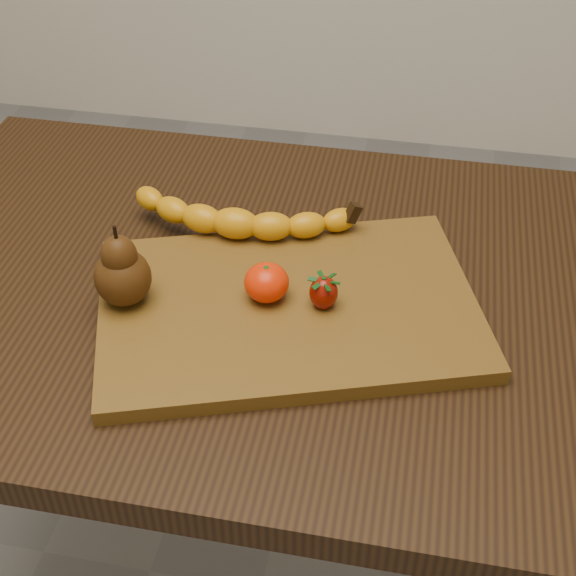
% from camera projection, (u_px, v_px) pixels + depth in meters
% --- Properties ---
extents(table, '(1.00, 0.70, 0.76)m').
position_uv_depth(table, '(250.00, 336.00, 1.09)').
color(table, black).
rests_on(table, ground).
extents(cutting_board, '(0.52, 0.43, 0.02)m').
position_uv_depth(cutting_board, '(288.00, 307.00, 0.97)').
color(cutting_board, brown).
rests_on(cutting_board, table).
extents(banana, '(0.26, 0.07, 0.04)m').
position_uv_depth(banana, '(235.00, 223.00, 1.05)').
color(banana, orange).
rests_on(banana, cutting_board).
extents(pear, '(0.08, 0.08, 0.11)m').
position_uv_depth(pear, '(121.00, 265.00, 0.93)').
color(pear, '#44250A').
rests_on(pear, cutting_board).
extents(mandarin, '(0.07, 0.07, 0.05)m').
position_uv_depth(mandarin, '(267.00, 282.00, 0.95)').
color(mandarin, '#F92A02').
rests_on(mandarin, cutting_board).
extents(strawberry, '(0.04, 0.04, 0.04)m').
position_uv_depth(strawberry, '(324.00, 292.00, 0.94)').
color(strawberry, '#860F03').
rests_on(strawberry, cutting_board).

